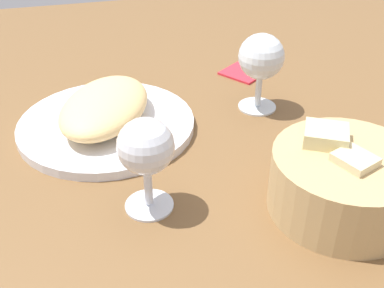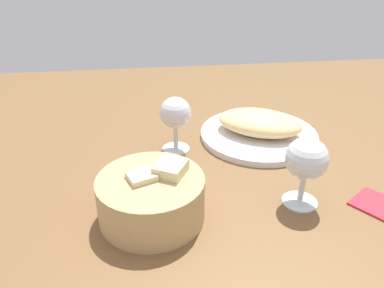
% 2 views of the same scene
% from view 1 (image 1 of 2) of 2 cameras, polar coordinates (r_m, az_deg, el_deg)
% --- Properties ---
extents(ground_plane, '(1.40, 1.40, 0.02)m').
position_cam_1_polar(ground_plane, '(0.72, 2.13, 0.35)').
color(ground_plane, brown).
extents(plate, '(0.26, 0.26, 0.01)m').
position_cam_1_polar(plate, '(0.73, -10.13, 2.29)').
color(plate, white).
rests_on(plate, ground_plane).
extents(omelette, '(0.22, 0.19, 0.05)m').
position_cam_1_polar(omelette, '(0.72, -10.37, 4.41)').
color(omelette, '#F3CB83').
rests_on(omelette, plate).
extents(lettuce_garnish, '(0.05, 0.05, 0.01)m').
position_cam_1_polar(lettuce_garnish, '(0.78, -13.25, 4.84)').
color(lettuce_garnish, '#4C852A').
rests_on(lettuce_garnish, plate).
extents(bread_basket, '(0.17, 0.17, 0.09)m').
position_cam_1_polar(bread_basket, '(0.58, 17.59, -4.19)').
color(bread_basket, tan).
rests_on(bread_basket, ground_plane).
extents(wine_glass_near, '(0.07, 0.07, 0.12)m').
position_cam_1_polar(wine_glass_near, '(0.53, -5.51, -0.85)').
color(wine_glass_near, silver).
rests_on(wine_glass_near, ground_plane).
extents(wine_glass_far, '(0.07, 0.07, 0.12)m').
position_cam_1_polar(wine_glass_far, '(0.75, 8.23, 9.88)').
color(wine_glass_far, silver).
rests_on(wine_glass_far, ground_plane).
extents(folded_napkin, '(0.12, 0.13, 0.01)m').
position_cam_1_polar(folded_napkin, '(0.92, 6.92, 9.00)').
color(folded_napkin, red).
rests_on(folded_napkin, ground_plane).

